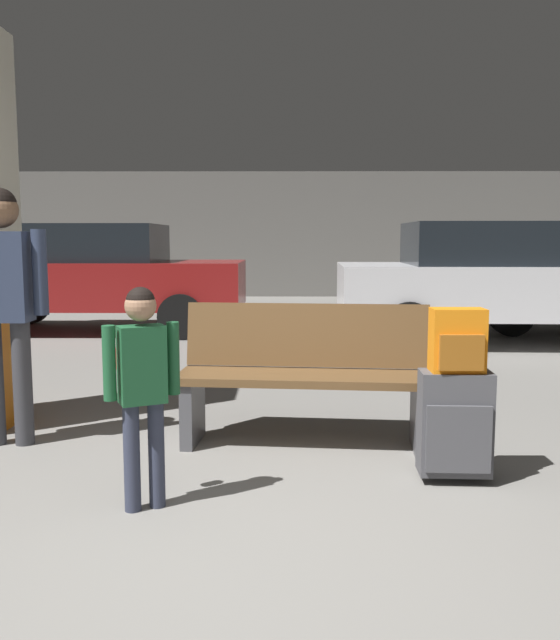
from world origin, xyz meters
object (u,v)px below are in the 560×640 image
adult (4,288)px  bench (305,375)px  backpack_bright (458,341)px  parked_car_far (95,275)px  child (142,374)px  suitcase (455,424)px  parked_car_near (501,279)px

adult → bench: bearing=1.7°
bench → backpack_bright: backpack_bright is taller
parked_car_far → child: bearing=-72.5°
child → adult: 1.53m
suitcase → backpack_bright: 0.45m
adult → backpack_bright: bearing=-13.6°
bench → child: child is taller
backpack_bright → parked_car_near: bearing=70.0°
suitcase → parked_car_near: bearing=70.0°
suitcase → adult: size_ratio=0.37×
adult → parked_car_far: size_ratio=0.40×
child → adult: bearing=136.2°
bench → adult: 1.97m
adult → parked_car_near: bearing=43.6°
backpack_bright → parked_car_near: 5.21m
backpack_bright → parked_car_far: (-3.61, 5.99, 0.03)m
parked_car_near → adult: bearing=-136.4°
child → suitcase: bearing=13.6°
backpack_bright → parked_car_near: size_ratio=0.08×
adult → parked_car_far: (-0.94, 5.34, -0.20)m
adult → parked_car_far: adult is taller
child → adult: size_ratio=0.67×
backpack_bright → suitcase: bearing=124.1°
child → adult: (-1.08, 1.03, 0.33)m
suitcase → parked_car_far: size_ratio=0.15×
bench → child: bearing=-126.8°
bench → parked_car_far: bearing=118.1°
parked_car_far → bench: bearing=-61.9°
backpack_bright → adult: bearing=166.4°
child → parked_car_near: size_ratio=0.26×
child → parked_car_far: (-2.01, 6.38, 0.14)m
bench → child: size_ratio=1.51×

